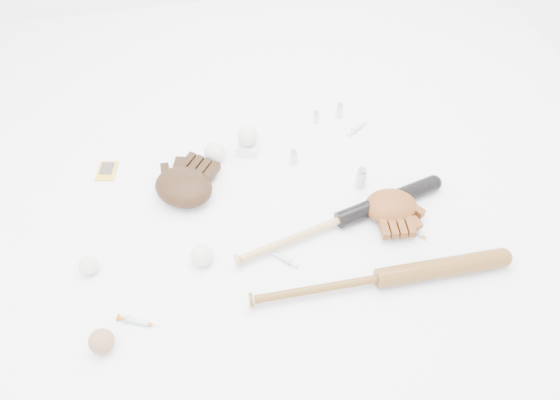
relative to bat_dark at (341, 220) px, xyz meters
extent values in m
plane|color=white|center=(-0.18, 0.11, -0.03)|extent=(3.00, 3.00, 0.00)
cube|color=gold|center=(-0.82, 0.45, -0.03)|extent=(0.10, 0.12, 0.01)
cube|color=white|center=(-0.25, 0.44, -0.01)|extent=(0.10, 0.10, 0.04)
sphere|color=silver|center=(-0.25, 0.44, 0.05)|extent=(0.08, 0.08, 0.08)
sphere|color=silver|center=(-0.88, 0.00, 0.00)|extent=(0.07, 0.07, 0.07)
sphere|color=silver|center=(-0.39, 0.42, 0.01)|extent=(0.08, 0.08, 0.08)
sphere|color=silver|center=(-0.50, -0.05, 0.01)|extent=(0.08, 0.08, 0.08)
sphere|color=#946747|center=(-0.84, -0.29, 0.01)|extent=(0.08, 0.08, 0.08)
cylinder|color=silver|center=(0.06, 0.55, 0.00)|extent=(0.02, 0.02, 0.06)
cylinder|color=silver|center=(0.16, 0.56, 0.00)|extent=(0.03, 0.03, 0.07)
cylinder|color=silver|center=(-0.09, 0.34, 0.00)|extent=(0.03, 0.03, 0.07)
cylinder|color=silver|center=(0.13, 0.16, 0.01)|extent=(0.04, 0.04, 0.09)
camera|label=1|loc=(-0.47, -1.11, 1.54)|focal=35.00mm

